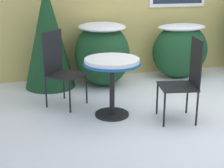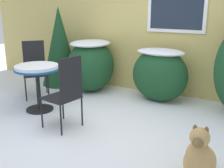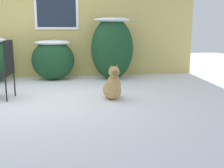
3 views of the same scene
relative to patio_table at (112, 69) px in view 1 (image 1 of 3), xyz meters
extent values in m
plane|color=white|center=(1.22, -0.36, -0.62)|extent=(16.00, 16.00, 0.00)
ellipsoid|color=#194223|center=(0.18, 1.31, -0.11)|extent=(0.88, 1.00, 1.01)
ellipsoid|color=white|center=(0.18, 1.31, 0.34)|extent=(0.75, 0.85, 0.12)
ellipsoid|color=#194223|center=(1.58, 1.35, -0.14)|extent=(1.00, 0.61, 0.95)
ellipsoid|color=white|center=(1.58, 1.35, 0.27)|extent=(0.85, 0.52, 0.12)
cone|color=#194223|center=(-0.66, 1.43, 0.20)|extent=(0.80, 0.80, 1.64)
cylinder|color=black|center=(0.00, 0.00, -0.60)|extent=(0.44, 0.44, 0.03)
cylinder|color=black|center=(0.00, 0.00, -0.27)|extent=(0.07, 0.07, 0.65)
cylinder|color=#195699|center=(0.00, 0.00, 0.07)|extent=(0.71, 0.71, 0.03)
cylinder|color=white|center=(0.00, 0.00, 0.11)|extent=(0.68, 0.68, 0.05)
cube|color=black|center=(-0.51, 0.50, -0.18)|extent=(0.61, 0.61, 0.02)
cube|color=black|center=(-0.66, 0.65, 0.12)|extent=(0.29, 0.30, 0.58)
cylinder|color=black|center=(-0.51, 0.22, -0.40)|extent=(0.02, 0.02, 0.43)
cylinder|color=black|center=(-0.23, 0.51, -0.40)|extent=(0.02, 0.02, 0.43)
cylinder|color=black|center=(-0.79, 0.50, -0.40)|extent=(0.02, 0.02, 0.43)
cylinder|color=black|center=(-0.52, 0.78, -0.40)|extent=(0.02, 0.02, 0.43)
cube|color=black|center=(0.74, -0.34, -0.18)|extent=(0.50, 0.50, 0.02)
cube|color=black|center=(0.94, -0.38, 0.12)|extent=(0.08, 0.39, 0.58)
cylinder|color=black|center=(0.57, -0.11, -0.40)|extent=(0.02, 0.02, 0.43)
cylinder|color=black|center=(0.51, -0.50, -0.40)|extent=(0.02, 0.02, 0.43)
cylinder|color=black|center=(0.96, -0.18, -0.40)|extent=(0.02, 0.02, 0.43)
cylinder|color=black|center=(0.90, -0.57, -0.40)|extent=(0.02, 0.02, 0.43)
camera|label=1|loc=(-1.05, -3.98, 1.12)|focal=55.00mm
camera|label=2|loc=(3.10, -3.26, 1.08)|focal=45.00mm
camera|label=3|loc=(1.98, -5.40, 0.62)|focal=45.00mm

